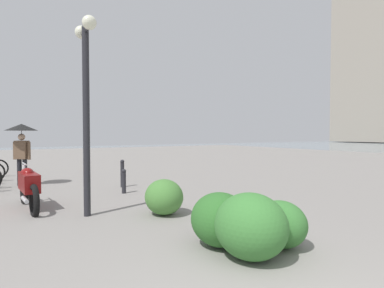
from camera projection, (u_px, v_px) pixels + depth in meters
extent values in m
cube|color=#9E9384|center=(382.00, 45.00, 64.10)|extent=(14.81, 12.10, 39.27)
cylinder|color=#232328|center=(86.00, 122.00, 6.55)|extent=(0.14, 0.14, 3.90)
cylinder|color=#232328|center=(85.00, 32.00, 6.49)|extent=(0.70, 0.06, 0.06)
sphere|color=#EAEACC|center=(89.00, 23.00, 6.18)|extent=(0.28, 0.28, 0.28)
sphere|color=#EAEACC|center=(82.00, 32.00, 6.78)|extent=(0.28, 0.28, 0.28)
torus|color=black|center=(34.00, 201.00, 6.64)|extent=(0.73, 0.17, 0.72)
torus|color=black|center=(24.00, 191.00, 7.83)|extent=(0.73, 0.17, 0.72)
cube|color=maroon|center=(29.00, 182.00, 7.18)|extent=(1.12, 0.40, 0.40)
ellipsoid|color=maroon|center=(27.00, 173.00, 7.37)|extent=(0.46, 0.31, 0.24)
cylinder|color=silver|center=(24.00, 178.00, 7.77)|extent=(0.18, 0.07, 0.66)
cylinder|color=silver|center=(24.00, 164.00, 7.71)|extent=(0.60, 0.08, 0.04)
cylinder|color=silver|center=(25.00, 200.00, 6.79)|extent=(0.56, 0.13, 0.09)
cylinder|color=black|center=(25.00, 172.00, 10.40)|extent=(0.14, 0.14, 0.90)
cylinder|color=black|center=(19.00, 172.00, 10.43)|extent=(0.14, 0.14, 0.90)
cube|color=brown|center=(22.00, 150.00, 10.39)|extent=(0.44, 0.46, 0.60)
sphere|color=tan|center=(22.00, 137.00, 10.38)|extent=(0.22, 0.22, 0.22)
cylinder|color=brown|center=(29.00, 151.00, 10.35)|extent=(0.10, 0.10, 0.58)
cylinder|color=brown|center=(15.00, 151.00, 10.43)|extent=(0.10, 0.10, 0.58)
cone|color=black|center=(21.00, 127.00, 10.37)|extent=(1.00, 1.00, 0.22)
cylinder|color=gray|center=(22.00, 140.00, 10.38)|extent=(0.02, 0.02, 0.80)
cylinder|color=#232328|center=(124.00, 183.00, 9.10)|extent=(0.12, 0.12, 0.60)
sphere|color=#232328|center=(124.00, 171.00, 9.08)|extent=(0.13, 0.13, 0.13)
cylinder|color=#232328|center=(122.00, 175.00, 10.15)|extent=(0.12, 0.12, 0.78)
sphere|color=#232328|center=(122.00, 162.00, 10.13)|extent=(0.13, 0.13, 0.13)
ellipsoid|color=#477F38|center=(164.00, 197.00, 6.71)|extent=(0.88, 0.80, 0.75)
ellipsoid|color=#387533|center=(251.00, 226.00, 4.34)|extent=(1.07, 0.96, 0.91)
ellipsoid|color=#2D6628|center=(220.00, 219.00, 4.84)|extent=(0.96, 0.87, 0.82)
ellipsoid|color=#387533|center=(280.00, 224.00, 4.78)|extent=(0.83, 0.75, 0.71)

